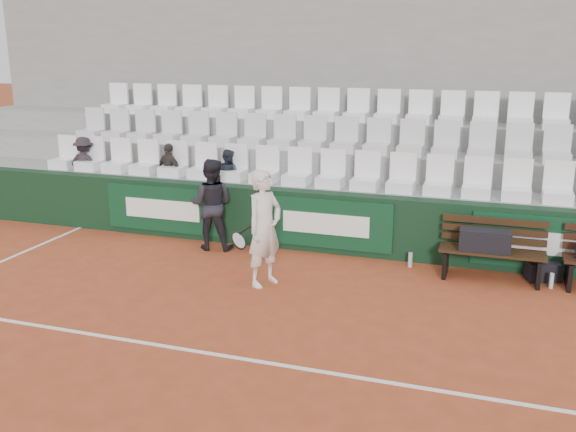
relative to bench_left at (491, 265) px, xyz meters
The scene contains 20 objects.
ground 4.22m from the bench_left, 125.03° to the right, with size 80.00×80.00×0.00m, color #A84626.
court_baseline 4.22m from the bench_left, 125.03° to the right, with size 18.00×0.06×0.01m, color white.
back_barrier 2.43m from the bench_left, 167.01° to the left, with size 18.00×0.34×1.00m.
grandstand_tier_front 2.70m from the bench_left, 154.07° to the left, with size 18.00×0.95×1.00m, color gray.
grandstand_tier_mid 3.26m from the bench_left, 138.68° to the left, with size 18.00×0.95×1.45m, color #969693.
grandstand_tier_back 3.98m from the bench_left, 128.17° to the left, with size 18.00×0.95×1.90m, color gray.
grandstand_rear_wall 4.84m from the bench_left, 123.16° to the left, with size 18.00×0.30×4.40m, color gray.
seat_row_front 2.83m from the bench_left, 157.52° to the left, with size 11.90×0.44×0.63m, color white.
seat_row_mid 3.47m from the bench_left, 141.10° to the left, with size 11.90×0.44×0.63m, color silver.
seat_row_back 4.27m from the bench_left, 129.81° to the left, with size 11.90×0.44×0.63m, color white.
bench_left is the anchor object (origin of this frame).
sports_bag_left 0.40m from the bench_left, 159.98° to the right, with size 0.72×0.31×0.31m, color black.
sports_bag_ground 0.76m from the bench_left, 16.01° to the left, with size 0.46×0.28×0.28m, color black.
water_bottle_near 1.22m from the bench_left, behind, with size 0.07×0.07×0.24m, color #ACBCC3.
water_bottle_far 0.85m from the bench_left, ahead, with size 0.06×0.06×0.22m, color silver.
tennis_player 3.38m from the bench_left, 158.38° to the right, with size 0.81×0.72×1.68m.
ball_kid 4.55m from the bench_left, behind, with size 0.75×0.58×1.54m, color black.
spectator_a 7.86m from the bench_left, behind, with size 0.69×0.40×1.08m, color black.
spectator_b 6.05m from the bench_left, 169.77° to the left, with size 0.61×0.25×1.04m, color #312C27.
spectator_c 4.92m from the bench_left, 167.24° to the left, with size 0.48×0.38×0.99m, color #202731.
Camera 1 is at (2.40, -5.93, 3.37)m, focal length 40.00 mm.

